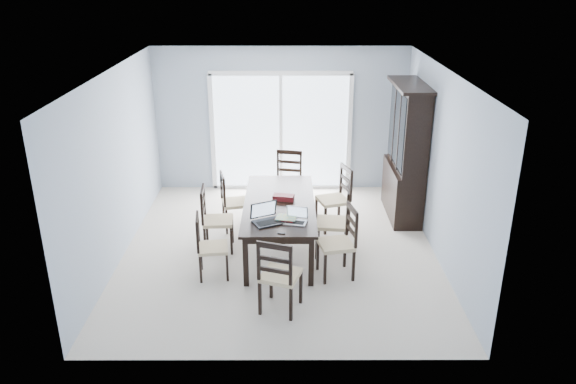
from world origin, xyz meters
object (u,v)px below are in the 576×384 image
Objects in this scene: chair_left_far at (230,195)px; chair_right_far at (339,191)px; chair_end_far at (288,174)px; laptop_dark at (268,219)px; chair_right_near at (343,234)px; game_box at (284,197)px; laptop_silver at (295,220)px; chair_end_near at (278,269)px; hot_tub at (240,143)px; china_hutch at (406,153)px; chair_right_mid at (339,214)px; cell_phone at (281,233)px; chair_left_near at (206,240)px; chair_left_mid at (211,212)px; dining_table at (279,207)px.

chair_left_far is 0.92× the size of chair_right_far.
chair_end_far is 2.24m from laptop_dark.
chair_right_near is 1.15m from game_box.
chair_right_far is 3.54× the size of laptop_silver.
chair_left_far is at bearing 88.80° from laptop_dark.
chair_end_near is 0.98× the size of chair_end_far.
game_box is 0.12× the size of hot_tub.
china_hutch is 1.87× the size of chair_right_mid.
laptop_dark is 1.36× the size of laptop_silver.
chair_end_near is 3.85× the size of game_box.
cell_phone is 1.09m from game_box.
chair_left_far is 0.94× the size of chair_end_near.
chair_left_near is at bearing -91.38° from hot_tub.
laptop_silver is at bearing -78.48° from game_box.
chair_end_near is at bearing 27.67° from chair_left_mid.
chair_right_far reaches higher than laptop_silver.
chair_left_far is 2.94m from hot_tub.
chair_left_far reaches higher than laptop_dark.
chair_left_mid reaches higher than cell_phone.
china_hutch is 3.55m from chair_end_near.
chair_left_far is 3.62× the size of game_box.
hot_tub is (-0.85, 3.65, -0.15)m from dining_table.
chair_right_near reaches higher than game_box.
chair_end_near is (0.96, -0.88, 0.06)m from chair_left_near.
china_hutch is at bearing 87.34° from chair_left_far.
china_hutch reaches higher than hot_tub.
laptop_silver reaches higher than game_box.
cell_phone is (-0.18, -0.31, -0.04)m from laptop_silver.
chair_left_far is 1.70m from chair_right_far.
cell_phone is at bearing 99.91° from chair_end_far.
chair_left_far is at bearing 74.37° from chair_right_far.
chair_end_far is (0.13, 3.15, 0.01)m from chair_end_near.
china_hutch reaches higher than chair_right_mid.
chair_left_near is 0.89× the size of chair_end_near.
chair_left_near is 2.28× the size of laptop_dark.
game_box is at bearing 57.33° from dining_table.
laptop_silver is at bearing 104.30° from chair_end_far.
chair_left_far is at bearing 143.71° from game_box.
chair_end_far is 1.44m from game_box.
chair_right_far is 2.58m from chair_end_near.
laptop_silver reaches higher than cell_phone.
hot_tub is at bearing 73.51° from laptop_dark.
chair_end_near reaches higher than chair_left_near.
game_box is at bearing 81.29° from chair_right_mid.
chair_right_mid is 0.50× the size of hot_tub.
china_hutch is 2.05× the size of chair_left_far.
chair_right_mid is at bearing -11.74° from chair_right_near.
chair_right_near reaches higher than dining_table.
cell_phone is at bearing 135.66° from chair_right_far.
chair_right_near is 0.48× the size of hot_tub.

